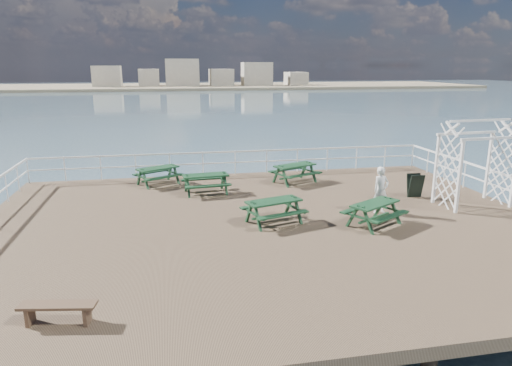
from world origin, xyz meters
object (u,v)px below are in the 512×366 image
object	(u,v)px
picnic_table_c	(295,169)
person	(381,190)
picnic_table_e	(375,209)
trellis_arbor	(475,168)
picnic_table_a	(158,172)
flat_bench_near	(58,309)
picnic_table_d	(274,206)
picnic_table_b	(206,180)

from	to	relation	value
picnic_table_c	person	distance (m)	4.86
picnic_table_e	trellis_arbor	distance (m)	4.62
person	picnic_table_a	bearing A→B (deg)	132.78
picnic_table_c	flat_bench_near	xyz separation A→B (m)	(-7.46, -9.79, -0.25)
picnic_table_a	picnic_table_c	world-z (taller)	picnic_table_c
picnic_table_d	picnic_table_e	distance (m)	3.14
flat_bench_near	trellis_arbor	xyz separation A→B (m)	(12.79, 5.44, 1.05)
picnic_table_b	person	distance (m)	6.63
picnic_table_b	picnic_table_d	size ratio (longest dim) A/B	0.90
person	picnic_table_d	bearing A→B (deg)	173.30
picnic_table_a	picnic_table_d	xyz separation A→B (m)	(3.67, -5.64, 0.01)
picnic_table_d	person	bearing A→B (deg)	-11.88
flat_bench_near	trellis_arbor	bearing A→B (deg)	32.68
picnic_table_c	trellis_arbor	world-z (taller)	trellis_arbor
picnic_table_d	trellis_arbor	xyz separation A→B (m)	(7.38, 0.52, 0.82)
picnic_table_d	flat_bench_near	distance (m)	7.31
picnic_table_c	trellis_arbor	distance (m)	6.92
picnic_table_c	person	bearing A→B (deg)	-92.62
trellis_arbor	picnic_table_c	bearing A→B (deg)	136.22
person	picnic_table_e	bearing A→B (deg)	-134.56
picnic_table_c	picnic_table_e	world-z (taller)	picnic_table_c
picnic_table_e	flat_bench_near	distance (m)	9.39
picnic_table_a	trellis_arbor	world-z (taller)	trellis_arbor
trellis_arbor	person	xyz separation A→B (m)	(-3.61, -0.19, -0.57)
picnic_table_a	picnic_table_b	xyz separation A→B (m)	(1.85, -1.74, 0.01)
picnic_table_d	picnic_table_c	bearing A→B (deg)	50.30
picnic_table_a	picnic_table_c	bearing A→B (deg)	-35.86
picnic_table_c	person	size ratio (longest dim) A/B	1.41
picnic_table_d	person	xyz separation A→B (m)	(3.77, 0.33, 0.25)
picnic_table_e	picnic_table_d	bearing A→B (deg)	135.45
picnic_table_a	trellis_arbor	xyz separation A→B (m)	(11.05, -5.12, 0.83)
picnic_table_e	person	size ratio (longest dim) A/B	1.37
picnic_table_e	trellis_arbor	xyz separation A→B (m)	(4.35, 1.33, 0.83)
picnic_table_b	trellis_arbor	distance (m)	9.83
picnic_table_c	picnic_table_d	distance (m)	5.29
picnic_table_a	picnic_table_c	size ratio (longest dim) A/B	0.96
picnic_table_a	person	distance (m)	9.14
picnic_table_d	person	size ratio (longest dim) A/B	1.31
flat_bench_near	picnic_table_b	bearing A→B (deg)	77.49
picnic_table_b	flat_bench_near	distance (m)	9.52
trellis_arbor	picnic_table_e	bearing A→B (deg)	-167.52
picnic_table_b	trellis_arbor	bearing A→B (deg)	-25.85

